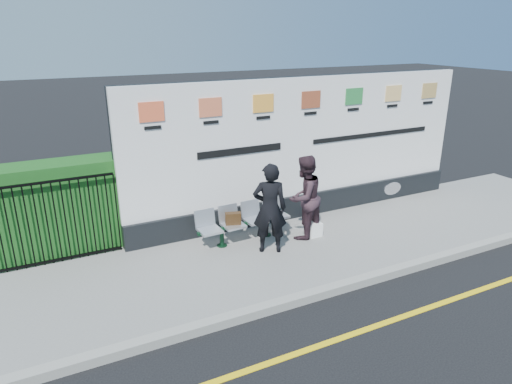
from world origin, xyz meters
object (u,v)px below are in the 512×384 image
Objects in this scene: billboard at (307,158)px; bench at (245,231)px; woman_left at (270,208)px; woman_right at (304,197)px.

billboard reaches higher than bench.
bench is at bearing -44.73° from woman_left.
bench is (-1.80, -0.67, -1.10)m from billboard.
billboard is at bearing 17.32° from bench.
woman_left is 0.93m from woman_right.
woman_left is 1.02× the size of woman_right.
bench is 1.33m from woman_right.
billboard is 2.21m from bench.
woman_left reaches higher than bench.
billboard is 2.06m from woman_left.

